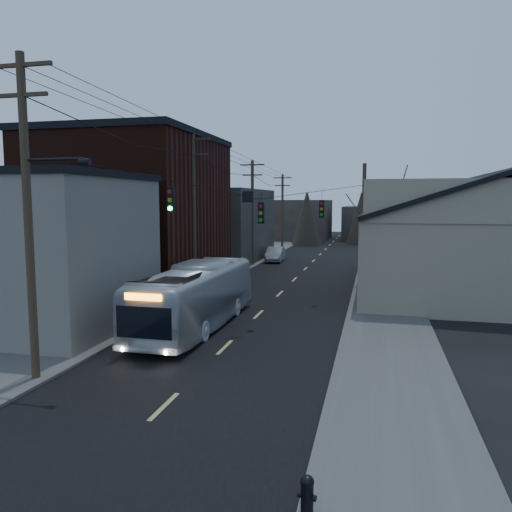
# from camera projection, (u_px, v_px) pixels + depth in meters

# --- Properties ---
(ground) EXTENTS (160.00, 160.00, 0.00)m
(ground) POSITION_uv_depth(u_px,v_px,m) (131.00, 439.00, 12.47)
(ground) COLOR black
(ground) RESTS_ON ground
(road_surface) EXTENTS (9.00, 110.00, 0.02)m
(road_surface) POSITION_uv_depth(u_px,v_px,m) (302.00, 272.00, 41.47)
(road_surface) COLOR black
(road_surface) RESTS_ON ground
(sidewalk_left) EXTENTS (4.00, 110.00, 0.12)m
(sidewalk_left) POSITION_uv_depth(u_px,v_px,m) (227.00, 269.00, 42.96)
(sidewalk_left) COLOR #474744
(sidewalk_left) RESTS_ON ground
(sidewalk_right) EXTENTS (4.00, 110.00, 0.12)m
(sidewalk_right) POSITION_uv_depth(u_px,v_px,m) (383.00, 274.00, 39.96)
(sidewalk_right) COLOR #474744
(sidewalk_right) RESTS_ON ground
(building_clapboard) EXTENTS (8.00, 8.00, 7.00)m
(building_clapboard) POSITION_uv_depth(u_px,v_px,m) (43.00, 254.00, 22.85)
(building_clapboard) COLOR slate
(building_clapboard) RESTS_ON ground
(building_brick) EXTENTS (10.00, 12.00, 10.00)m
(building_brick) POSITION_uv_depth(u_px,v_px,m) (134.00, 214.00, 33.55)
(building_brick) COLOR black
(building_brick) RESTS_ON ground
(building_left_far) EXTENTS (9.00, 14.00, 7.00)m
(building_left_far) POSITION_uv_depth(u_px,v_px,m) (215.00, 225.00, 49.07)
(building_left_far) COLOR #302A26
(building_left_far) RESTS_ON ground
(warehouse) EXTENTS (16.16, 20.60, 7.73)m
(warehouse) POSITION_uv_depth(u_px,v_px,m) (485.00, 249.00, 33.33)
(warehouse) COLOR gray
(warehouse) RESTS_ON ground
(building_far_left) EXTENTS (10.00, 12.00, 6.00)m
(building_far_left) POSITION_uv_depth(u_px,v_px,m) (296.00, 220.00, 76.35)
(building_far_left) COLOR #302A26
(building_far_left) RESTS_ON ground
(building_far_right) EXTENTS (12.00, 14.00, 5.00)m
(building_far_right) POSITION_uv_depth(u_px,v_px,m) (383.00, 222.00, 78.24)
(building_far_right) COLOR #302A26
(building_far_right) RESTS_ON ground
(bare_tree) EXTENTS (0.40, 0.40, 7.20)m
(bare_tree) POSITION_uv_depth(u_px,v_px,m) (387.00, 240.00, 29.90)
(bare_tree) COLOR black
(bare_tree) RESTS_ON ground
(utility_lines) EXTENTS (11.24, 45.28, 10.50)m
(utility_lines) POSITION_uv_depth(u_px,v_px,m) (248.00, 214.00, 35.97)
(utility_lines) COLOR #382B1E
(utility_lines) RESTS_ON ground
(bus) EXTENTS (2.61, 10.71, 2.98)m
(bus) POSITION_uv_depth(u_px,v_px,m) (196.00, 297.00, 23.12)
(bus) COLOR #B5BAC2
(bus) RESTS_ON ground
(parked_car) EXTENTS (1.77, 4.39, 1.42)m
(parked_car) POSITION_uv_depth(u_px,v_px,m) (275.00, 254.00, 48.56)
(parked_car) COLOR #929498
(parked_car) RESTS_ON ground
(fire_hydrant) EXTENTS (0.37, 0.26, 0.76)m
(fire_hydrant) POSITION_uv_depth(u_px,v_px,m) (307.00, 493.00, 9.25)
(fire_hydrant) COLOR black
(fire_hydrant) RESTS_ON sidewalk_right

